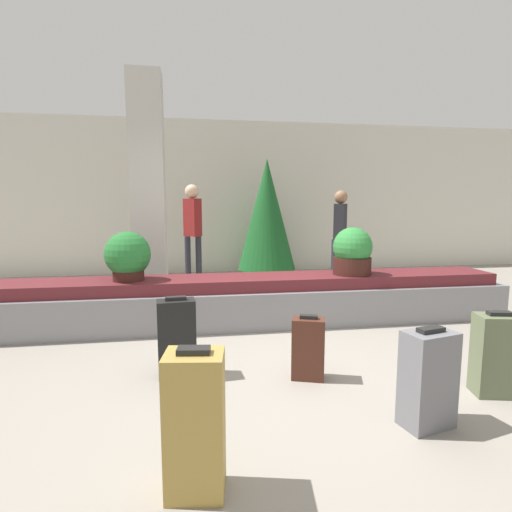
{
  "coord_description": "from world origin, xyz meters",
  "views": [
    {
      "loc": [
        -0.76,
        -3.27,
        1.46
      ],
      "look_at": [
        0.0,
        1.47,
        0.84
      ],
      "focal_mm": 28.0,
      "sensor_mm": 36.0,
      "label": 1
    }
  ],
  "objects_px": {
    "pillar": "(148,194)",
    "traveler_0": "(340,228)",
    "potted_plant_0": "(352,252)",
    "suitcase_3": "(177,338)",
    "potted_plant_1": "(128,256)",
    "traveler_1": "(143,232)",
    "decorated_tree": "(267,215)",
    "suitcase_4": "(308,348)",
    "traveler_2": "(193,224)",
    "suitcase_1": "(195,423)",
    "suitcase_0": "(428,379)",
    "suitcase_2": "(496,355)"
  },
  "relations": [
    {
      "from": "pillar",
      "to": "traveler_0",
      "type": "relative_size",
      "value": 1.88
    },
    {
      "from": "suitcase_4",
      "to": "traveler_0",
      "type": "distance_m",
      "value": 4.27
    },
    {
      "from": "suitcase_3",
      "to": "traveler_0",
      "type": "bearing_deg",
      "value": 47.12
    },
    {
      "from": "suitcase_4",
      "to": "potted_plant_0",
      "type": "height_order",
      "value": "potted_plant_0"
    },
    {
      "from": "potted_plant_0",
      "to": "potted_plant_1",
      "type": "height_order",
      "value": "potted_plant_0"
    },
    {
      "from": "suitcase_1",
      "to": "suitcase_3",
      "type": "bearing_deg",
      "value": 103.64
    },
    {
      "from": "suitcase_2",
      "to": "suitcase_3",
      "type": "xyz_separation_m",
      "value": [
        -2.43,
        0.73,
        0.02
      ]
    },
    {
      "from": "potted_plant_0",
      "to": "traveler_1",
      "type": "xyz_separation_m",
      "value": [
        -2.81,
        2.43,
        0.12
      ]
    },
    {
      "from": "suitcase_0",
      "to": "potted_plant_1",
      "type": "height_order",
      "value": "potted_plant_1"
    },
    {
      "from": "suitcase_3",
      "to": "decorated_tree",
      "type": "distance_m",
      "value": 4.76
    },
    {
      "from": "potted_plant_0",
      "to": "traveler_0",
      "type": "relative_size",
      "value": 0.35
    },
    {
      "from": "pillar",
      "to": "suitcase_3",
      "type": "distance_m",
      "value": 2.71
    },
    {
      "from": "suitcase_4",
      "to": "traveler_1",
      "type": "height_order",
      "value": "traveler_1"
    },
    {
      "from": "suitcase_2",
      "to": "potted_plant_0",
      "type": "xyz_separation_m",
      "value": [
        -0.31,
        2.09,
        0.55
      ]
    },
    {
      "from": "pillar",
      "to": "suitcase_1",
      "type": "bearing_deg",
      "value": -81.32
    },
    {
      "from": "pillar",
      "to": "potted_plant_1",
      "type": "xyz_separation_m",
      "value": [
        -0.15,
        -0.97,
        -0.74
      ]
    },
    {
      "from": "suitcase_2",
      "to": "potted_plant_0",
      "type": "relative_size",
      "value": 1.11
    },
    {
      "from": "potted_plant_0",
      "to": "traveler_1",
      "type": "relative_size",
      "value": 0.36
    },
    {
      "from": "suitcase_0",
      "to": "potted_plant_1",
      "type": "distance_m",
      "value": 3.36
    },
    {
      "from": "suitcase_1",
      "to": "potted_plant_0",
      "type": "height_order",
      "value": "potted_plant_0"
    },
    {
      "from": "traveler_0",
      "to": "suitcase_3",
      "type": "bearing_deg",
      "value": 174.76
    },
    {
      "from": "suitcase_3",
      "to": "potted_plant_1",
      "type": "relative_size",
      "value": 1.22
    },
    {
      "from": "suitcase_3",
      "to": "potted_plant_0",
      "type": "height_order",
      "value": "potted_plant_0"
    },
    {
      "from": "traveler_1",
      "to": "decorated_tree",
      "type": "distance_m",
      "value": 2.38
    },
    {
      "from": "traveler_0",
      "to": "potted_plant_0",
      "type": "bearing_deg",
      "value": -164.45
    },
    {
      "from": "suitcase_0",
      "to": "suitcase_4",
      "type": "distance_m",
      "value": 1.0
    },
    {
      "from": "suitcase_1",
      "to": "suitcase_2",
      "type": "xyz_separation_m",
      "value": [
        2.29,
        0.7,
        -0.05
      ]
    },
    {
      "from": "suitcase_0",
      "to": "traveler_1",
      "type": "height_order",
      "value": "traveler_1"
    },
    {
      "from": "suitcase_0",
      "to": "decorated_tree",
      "type": "height_order",
      "value": "decorated_tree"
    },
    {
      "from": "traveler_2",
      "to": "traveler_0",
      "type": "bearing_deg",
      "value": 39.46
    },
    {
      "from": "suitcase_4",
      "to": "suitcase_3",
      "type": "bearing_deg",
      "value": -173.21
    },
    {
      "from": "potted_plant_0",
      "to": "traveler_2",
      "type": "distance_m",
      "value": 3.4
    },
    {
      "from": "traveler_0",
      "to": "traveler_2",
      "type": "height_order",
      "value": "traveler_2"
    },
    {
      "from": "potted_plant_1",
      "to": "traveler_0",
      "type": "distance_m",
      "value": 4.07
    },
    {
      "from": "suitcase_2",
      "to": "traveler_2",
      "type": "distance_m",
      "value": 5.42
    },
    {
      "from": "potted_plant_1",
      "to": "traveler_1",
      "type": "distance_m",
      "value": 2.41
    },
    {
      "from": "potted_plant_1",
      "to": "pillar",
      "type": "bearing_deg",
      "value": 81.01
    },
    {
      "from": "pillar",
      "to": "traveler_1",
      "type": "relative_size",
      "value": 1.94
    },
    {
      "from": "suitcase_3",
      "to": "suitcase_4",
      "type": "bearing_deg",
      "value": -16.66
    },
    {
      "from": "traveler_0",
      "to": "traveler_2",
      "type": "relative_size",
      "value": 0.94
    },
    {
      "from": "suitcase_4",
      "to": "decorated_tree",
      "type": "relative_size",
      "value": 0.23
    },
    {
      "from": "potted_plant_0",
      "to": "decorated_tree",
      "type": "relative_size",
      "value": 0.25
    },
    {
      "from": "traveler_1",
      "to": "decorated_tree",
      "type": "xyz_separation_m",
      "value": [
        2.29,
        0.6,
        0.27
      ]
    },
    {
      "from": "suitcase_0",
      "to": "potted_plant_1",
      "type": "relative_size",
      "value": 1.19
    },
    {
      "from": "pillar",
      "to": "suitcase_0",
      "type": "relative_size",
      "value": 4.76
    },
    {
      "from": "pillar",
      "to": "suitcase_3",
      "type": "bearing_deg",
      "value": -79.53
    },
    {
      "from": "suitcase_2",
      "to": "traveler_0",
      "type": "distance_m",
      "value": 4.41
    },
    {
      "from": "suitcase_1",
      "to": "traveler_0",
      "type": "bearing_deg",
      "value": 70.04
    },
    {
      "from": "pillar",
      "to": "potted_plant_0",
      "type": "distance_m",
      "value": 2.84
    },
    {
      "from": "pillar",
      "to": "potted_plant_1",
      "type": "height_order",
      "value": "pillar"
    }
  ]
}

